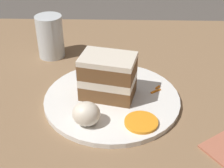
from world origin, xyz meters
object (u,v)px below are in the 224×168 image
object	(u,v)px
plate	(112,99)
cake_slice	(108,76)
orange_garnish	(141,122)
drinking_glass	(51,39)
cream_dollop	(86,114)

from	to	relation	value
plate	cake_slice	world-z (taller)	cake_slice
orange_garnish	drinking_glass	world-z (taller)	drinking_glass
cream_dollop	orange_garnish	xyz separation A→B (m)	(-0.10, -0.00, -0.02)
plate	orange_garnish	size ratio (longest dim) A/B	4.48
orange_garnish	cake_slice	bearing A→B (deg)	-54.41
cake_slice	cream_dollop	bearing A→B (deg)	-8.17
cream_dollop	drinking_glass	world-z (taller)	drinking_glass
plate	cream_dollop	distance (m)	0.10
cake_slice	cream_dollop	xyz separation A→B (m)	(0.04, 0.10, -0.02)
cake_slice	cream_dollop	size ratio (longest dim) A/B	2.35
cream_dollop	cake_slice	bearing A→B (deg)	-110.99
plate	drinking_glass	bearing A→B (deg)	-50.67
plate	cake_slice	bearing A→B (deg)	-40.52
cream_dollop	drinking_glass	distance (m)	0.32
plate	drinking_glass	xyz separation A→B (m)	(0.17, -0.20, 0.04)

